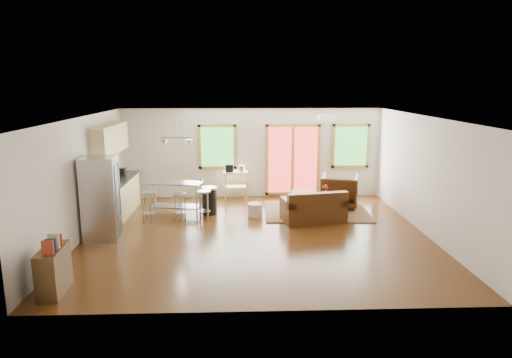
{
  "coord_description": "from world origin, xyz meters",
  "views": [
    {
      "loc": [
        -0.39,
        -9.68,
        3.3
      ],
      "look_at": [
        0.0,
        0.3,
        1.2
      ],
      "focal_mm": 32.0,
      "sensor_mm": 36.0,
      "label": 1
    }
  ],
  "objects_px": {
    "refrigerator": "(101,198)",
    "island": "(175,192)",
    "rug": "(316,211)",
    "ottoman": "(302,199)",
    "kitchen_cart": "(235,176)",
    "loveseat": "(314,209)",
    "coffee_table": "(325,199)",
    "armchair": "(340,189)"
  },
  "relations": [
    {
      "from": "coffee_table",
      "to": "ottoman",
      "type": "height_order",
      "value": "ottoman"
    },
    {
      "from": "loveseat",
      "to": "coffee_table",
      "type": "relative_size",
      "value": 1.58
    },
    {
      "from": "coffee_table",
      "to": "kitchen_cart",
      "type": "bearing_deg",
      "value": 153.08
    },
    {
      "from": "kitchen_cart",
      "to": "ottoman",
      "type": "bearing_deg",
      "value": -20.47
    },
    {
      "from": "loveseat",
      "to": "ottoman",
      "type": "relative_size",
      "value": 2.73
    },
    {
      "from": "armchair",
      "to": "island",
      "type": "relative_size",
      "value": 0.7
    },
    {
      "from": "armchair",
      "to": "refrigerator",
      "type": "relative_size",
      "value": 0.55
    },
    {
      "from": "rug",
      "to": "kitchen_cart",
      "type": "height_order",
      "value": "kitchen_cart"
    },
    {
      "from": "armchair",
      "to": "ottoman",
      "type": "xyz_separation_m",
      "value": [
        -0.99,
        0.15,
        -0.3
      ]
    },
    {
      "from": "island",
      "to": "armchair",
      "type": "bearing_deg",
      "value": 7.52
    },
    {
      "from": "coffee_table",
      "to": "loveseat",
      "type": "bearing_deg",
      "value": -116.32
    },
    {
      "from": "loveseat",
      "to": "armchair",
      "type": "height_order",
      "value": "armchair"
    },
    {
      "from": "ottoman",
      "to": "island",
      "type": "bearing_deg",
      "value": -167.87
    },
    {
      "from": "loveseat",
      "to": "island",
      "type": "height_order",
      "value": "island"
    },
    {
      "from": "loveseat",
      "to": "refrigerator",
      "type": "bearing_deg",
      "value": -178.22
    },
    {
      "from": "armchair",
      "to": "coffee_table",
      "type": "bearing_deg",
      "value": 55.27
    },
    {
      "from": "coffee_table",
      "to": "kitchen_cart",
      "type": "distance_m",
      "value": 2.71
    },
    {
      "from": "armchair",
      "to": "kitchen_cart",
      "type": "bearing_deg",
      "value": -0.81
    },
    {
      "from": "island",
      "to": "kitchen_cart",
      "type": "distance_m",
      "value": 2.07
    },
    {
      "from": "island",
      "to": "loveseat",
      "type": "bearing_deg",
      "value": -12.21
    },
    {
      "from": "refrigerator",
      "to": "kitchen_cart",
      "type": "height_order",
      "value": "refrigerator"
    },
    {
      "from": "refrigerator",
      "to": "island",
      "type": "xyz_separation_m",
      "value": [
        1.33,
        1.75,
        -0.31
      ]
    },
    {
      "from": "kitchen_cart",
      "to": "refrigerator",
      "type": "bearing_deg",
      "value": -131.94
    },
    {
      "from": "rug",
      "to": "refrigerator",
      "type": "height_order",
      "value": "refrigerator"
    },
    {
      "from": "armchair",
      "to": "island",
      "type": "bearing_deg",
      "value": 23.19
    },
    {
      "from": "rug",
      "to": "ottoman",
      "type": "relative_size",
      "value": 4.58
    },
    {
      "from": "rug",
      "to": "loveseat",
      "type": "bearing_deg",
      "value": -103.66
    },
    {
      "from": "rug",
      "to": "armchair",
      "type": "height_order",
      "value": "armchair"
    },
    {
      "from": "ottoman",
      "to": "refrigerator",
      "type": "bearing_deg",
      "value": -152.25
    },
    {
      "from": "loveseat",
      "to": "refrigerator",
      "type": "relative_size",
      "value": 0.89
    },
    {
      "from": "coffee_table",
      "to": "ottoman",
      "type": "xyz_separation_m",
      "value": [
        -0.54,
        0.52,
        -0.12
      ]
    },
    {
      "from": "coffee_table",
      "to": "refrigerator",
      "type": "height_order",
      "value": "refrigerator"
    },
    {
      "from": "rug",
      "to": "refrigerator",
      "type": "relative_size",
      "value": 1.5
    },
    {
      "from": "island",
      "to": "ottoman",
      "type": "bearing_deg",
      "value": 12.13
    },
    {
      "from": "loveseat",
      "to": "kitchen_cart",
      "type": "bearing_deg",
      "value": 121.58
    },
    {
      "from": "rug",
      "to": "loveseat",
      "type": "height_order",
      "value": "loveseat"
    },
    {
      "from": "loveseat",
      "to": "refrigerator",
      "type": "distance_m",
      "value": 4.9
    },
    {
      "from": "refrigerator",
      "to": "island",
      "type": "height_order",
      "value": "refrigerator"
    },
    {
      "from": "coffee_table",
      "to": "armchair",
      "type": "xyz_separation_m",
      "value": [
        0.45,
        0.37,
        0.18
      ]
    },
    {
      "from": "armchair",
      "to": "kitchen_cart",
      "type": "height_order",
      "value": "kitchen_cart"
    },
    {
      "from": "ottoman",
      "to": "kitchen_cart",
      "type": "bearing_deg",
      "value": 159.53
    },
    {
      "from": "coffee_table",
      "to": "rug",
      "type": "bearing_deg",
      "value": -161.96
    }
  ]
}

